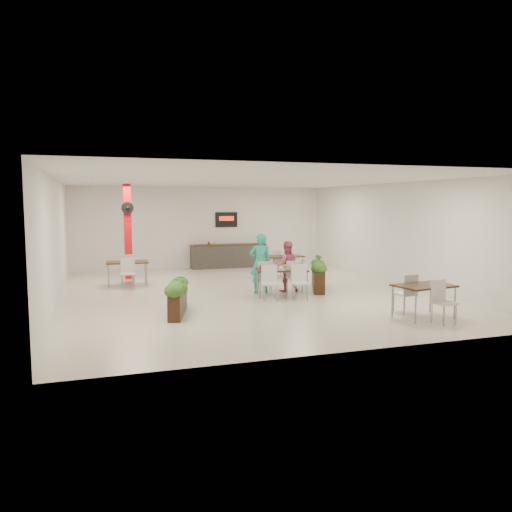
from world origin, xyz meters
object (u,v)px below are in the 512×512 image
(red_column, at_px, (128,231))
(planter_left, at_px, (178,294))
(side_table_a, at_px, (127,265))
(side_table_b, at_px, (283,259))
(diner_woman, at_px, (287,266))
(main_table, at_px, (281,273))
(side_table_c, at_px, (424,290))
(service_counter, at_px, (229,255))
(planter_right, at_px, (318,273))
(diner_man, at_px, (260,263))

(red_column, height_order, planter_left, red_column)
(planter_left, bearing_deg, side_table_a, 100.04)
(side_table_b, bearing_deg, diner_woman, -119.36)
(side_table_a, bearing_deg, planter_left, -78.19)
(main_table, bearing_deg, side_table_c, -59.29)
(red_column, height_order, main_table, red_column)
(service_counter, distance_m, planter_right, 5.90)
(diner_man, bearing_deg, main_table, 133.37)
(planter_right, bearing_deg, red_column, 142.99)
(red_column, bearing_deg, side_table_b, -13.78)
(main_table, xyz_separation_m, diner_man, (-0.39, 0.65, 0.22))
(planter_right, bearing_deg, diner_man, 179.96)
(diner_man, bearing_deg, service_counter, -83.48)
(service_counter, relative_size, planter_left, 1.78)
(service_counter, relative_size, side_table_c, 1.81)
(planter_left, xyz_separation_m, side_table_a, (-0.82, 4.62, 0.15))
(side_table_a, distance_m, side_table_b, 5.25)
(diner_woman, xyz_separation_m, side_table_a, (-4.32, 2.56, -0.10))
(diner_woman, height_order, side_table_c, diner_woman)
(side_table_b, bearing_deg, service_counter, 99.61)
(diner_woman, relative_size, planter_left, 0.87)
(red_column, relative_size, side_table_b, 1.92)
(red_column, xyz_separation_m, planter_right, (5.20, -3.92, -1.14))
(service_counter, distance_m, main_table, 6.44)
(diner_man, distance_m, planter_right, 1.84)
(diner_man, relative_size, side_table_b, 1.02)
(red_column, distance_m, side_table_c, 9.98)
(main_table, xyz_separation_m, planter_right, (1.42, 0.65, -0.13))
(planter_right, distance_m, side_table_a, 5.91)
(diner_man, height_order, side_table_a, diner_man)
(diner_man, height_order, side_table_c, diner_man)
(service_counter, xyz_separation_m, main_table, (-0.22, -6.43, 0.14))
(red_column, relative_size, planter_left, 1.90)
(diner_man, distance_m, side_table_a, 4.36)
(red_column, xyz_separation_m, diner_man, (3.39, -3.92, -0.79))
(service_counter, height_order, side_table_b, service_counter)
(diner_man, bearing_deg, planter_right, -167.50)
(side_table_c, bearing_deg, main_table, 113.18)
(diner_man, distance_m, side_table_c, 4.79)
(diner_woman, distance_m, planter_right, 1.03)
(service_counter, height_order, side_table_a, service_counter)
(service_counter, bearing_deg, diner_woman, -88.11)
(service_counter, bearing_deg, side_table_a, -142.05)
(planter_right, bearing_deg, service_counter, 101.71)
(side_table_c, bearing_deg, planter_right, 91.29)
(red_column, xyz_separation_m, side_table_a, (-0.13, -1.36, -1.01))
(main_table, relative_size, side_table_c, 1.11)
(diner_man, bearing_deg, red_column, -36.58)
(main_table, relative_size, planter_left, 1.09)
(red_column, relative_size, diner_woman, 2.18)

